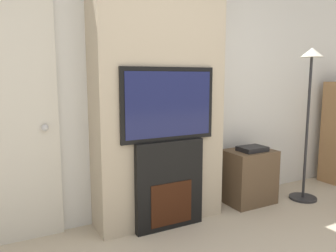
% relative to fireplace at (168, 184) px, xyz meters
% --- Properties ---
extents(wall_back, '(6.00, 0.06, 2.70)m').
position_rel_fireplace_xyz_m(wall_back, '(0.00, 0.42, 0.94)').
color(wall_back, silver).
rests_on(wall_back, ground_plane).
extents(chimney_breast, '(1.25, 0.38, 2.70)m').
position_rel_fireplace_xyz_m(chimney_breast, '(0.00, 0.19, 0.94)').
color(chimney_breast, tan).
rests_on(chimney_breast, ground_plane).
extents(fireplace, '(0.67, 0.15, 0.83)m').
position_rel_fireplace_xyz_m(fireplace, '(0.00, 0.00, 0.00)').
color(fireplace, black).
rests_on(fireplace, ground_plane).
extents(television, '(0.92, 0.07, 0.66)m').
position_rel_fireplace_xyz_m(television, '(0.00, -0.00, 0.75)').
color(television, black).
rests_on(television, fireplace).
extents(floor_lamp, '(0.31, 0.31, 1.72)m').
position_rel_fireplace_xyz_m(floor_lamp, '(1.71, -0.11, 0.72)').
color(floor_lamp, '#262628').
rests_on(floor_lamp, ground_plane).
extents(media_stand, '(0.54, 0.39, 0.65)m').
position_rel_fireplace_xyz_m(media_stand, '(1.09, 0.12, -0.11)').
color(media_stand, brown).
rests_on(media_stand, ground_plane).
extents(entry_door, '(0.80, 0.09, 2.03)m').
position_rel_fireplace_xyz_m(entry_door, '(-1.29, 0.36, 0.60)').
color(entry_door, beige).
rests_on(entry_door, ground_plane).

